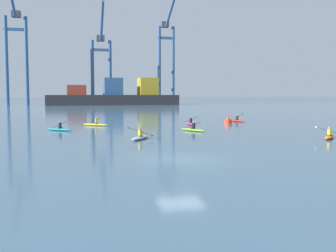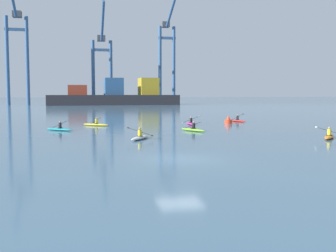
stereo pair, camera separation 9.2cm
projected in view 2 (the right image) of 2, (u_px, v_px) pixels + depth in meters
The scene contains 13 objects.
ground_plane at pixel (180, 159), 22.31m from camera, with size 800.00×800.00×0.00m, color #476B84.
container_barge at pixel (115, 96), 131.30m from camera, with size 41.72×11.24×8.76m.
gantry_crane_west at pixel (17, 46), 130.11m from camera, with size 7.37×19.64×37.88m.
gantry_crane_west_mid at pixel (102, 59), 140.67m from camera, with size 7.33×16.93×33.22m.
gantry_crane_east_mid at pixel (167, 52), 148.68m from camera, with size 6.45×20.26×38.11m.
channel_buoy at pixel (228, 120), 49.07m from camera, with size 0.90×0.90×1.00m.
kayak_teal at pixel (59, 129), 39.52m from camera, with size 2.90×2.75×0.98m.
kayak_orange at pixel (329, 136), 32.61m from camera, with size 2.68×2.96×0.95m.
kayak_yellow at pixel (96, 124), 45.50m from camera, with size 3.03×2.59×1.00m.
kayak_white at pixel (140, 137), 31.99m from camera, with size 2.24×3.23×0.97m.
kayak_lime at pixel (193, 129), 38.99m from camera, with size 2.05×3.34×0.95m.
kayak_magenta at pixel (191, 123), 47.09m from camera, with size 2.18×3.42×1.06m.
kayak_red at pixel (237, 120), 52.14m from camera, with size 2.10×3.43×1.06m.
Camera 2 is at (-5.58, -21.39, 3.60)m, focal length 43.16 mm.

